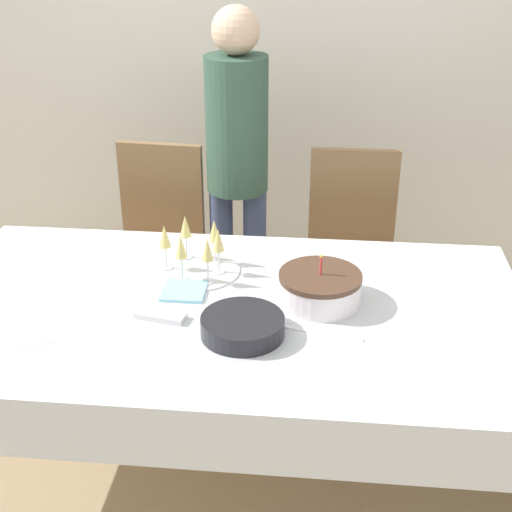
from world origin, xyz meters
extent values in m
plane|color=tan|center=(0.00, 0.00, 0.00)|extent=(12.00, 12.00, 0.00)
cube|color=silver|center=(0.00, 1.69, 1.35)|extent=(8.00, 0.05, 2.70)
cube|color=white|center=(0.00, 0.00, 0.71)|extent=(2.02, 1.10, 0.03)
cube|color=white|center=(0.00, 0.00, 0.62)|extent=(2.05, 1.13, 0.21)
cylinder|color=olive|center=(-0.95, 0.49, 0.35)|extent=(0.06, 0.06, 0.70)
cylinder|color=olive|center=(0.95, 0.49, 0.35)|extent=(0.06, 0.06, 0.70)
cube|color=olive|center=(-0.46, 0.80, 0.45)|extent=(0.45, 0.45, 0.04)
cube|color=olive|center=(-0.44, 0.99, 0.72)|extent=(0.40, 0.07, 0.50)
cylinder|color=olive|center=(-0.29, 0.61, 0.22)|extent=(0.04, 0.04, 0.43)
cylinder|color=olive|center=(-0.65, 0.63, 0.22)|extent=(0.04, 0.04, 0.43)
cylinder|color=olive|center=(-0.26, 0.97, 0.22)|extent=(0.04, 0.04, 0.43)
cylinder|color=olive|center=(-0.62, 0.99, 0.22)|extent=(0.04, 0.04, 0.43)
cube|color=olive|center=(0.46, 0.80, 0.45)|extent=(0.42, 0.42, 0.04)
cube|color=olive|center=(0.45, 0.99, 0.72)|extent=(0.40, 0.04, 0.50)
cylinder|color=olive|center=(0.64, 0.62, 0.22)|extent=(0.04, 0.04, 0.43)
cylinder|color=olive|center=(0.28, 0.62, 0.22)|extent=(0.04, 0.04, 0.43)
cylinder|color=olive|center=(0.63, 0.98, 0.22)|extent=(0.04, 0.04, 0.43)
cylinder|color=olive|center=(0.27, 0.98, 0.22)|extent=(0.04, 0.04, 0.43)
cylinder|color=white|center=(0.32, 0.06, 0.77)|extent=(0.28, 0.28, 0.09)
cylinder|color=#4C3323|center=(0.32, 0.06, 0.83)|extent=(0.28, 0.28, 0.02)
cylinder|color=#E53F3F|center=(0.32, 0.06, 0.87)|extent=(0.01, 0.01, 0.06)
sphere|color=#F9CC4C|center=(0.32, 0.06, 0.90)|extent=(0.01, 0.01, 0.01)
cylinder|color=silver|center=(-0.14, 0.24, 0.73)|extent=(0.32, 0.32, 0.01)
cylinder|color=silver|center=(-0.06, 0.23, 0.74)|extent=(0.05, 0.05, 0.00)
cylinder|color=silver|center=(-0.06, 0.23, 0.78)|extent=(0.01, 0.01, 0.08)
cone|color=#E0CC72|center=(-0.06, 0.23, 0.87)|extent=(0.04, 0.04, 0.08)
cylinder|color=silver|center=(-0.08, 0.31, 0.74)|extent=(0.05, 0.05, 0.00)
cylinder|color=silver|center=(-0.08, 0.31, 0.78)|extent=(0.01, 0.01, 0.08)
cone|color=#E0CC72|center=(-0.08, 0.31, 0.87)|extent=(0.04, 0.04, 0.08)
cylinder|color=silver|center=(-0.20, 0.34, 0.74)|extent=(0.05, 0.05, 0.00)
cylinder|color=silver|center=(-0.20, 0.34, 0.78)|extent=(0.01, 0.01, 0.08)
cone|color=#E0CC72|center=(-0.20, 0.34, 0.87)|extent=(0.04, 0.04, 0.08)
cylinder|color=silver|center=(-0.26, 0.24, 0.74)|extent=(0.05, 0.05, 0.00)
cylinder|color=silver|center=(-0.26, 0.24, 0.78)|extent=(0.01, 0.01, 0.08)
cone|color=#E0CC72|center=(-0.26, 0.24, 0.87)|extent=(0.04, 0.04, 0.08)
cylinder|color=silver|center=(-0.18, 0.16, 0.74)|extent=(0.05, 0.05, 0.00)
cylinder|color=silver|center=(-0.18, 0.16, 0.78)|extent=(0.01, 0.01, 0.08)
cone|color=#E0CC72|center=(-0.18, 0.16, 0.87)|extent=(0.04, 0.04, 0.08)
cylinder|color=silver|center=(-0.08, 0.15, 0.74)|extent=(0.05, 0.05, 0.00)
cylinder|color=silver|center=(-0.08, 0.15, 0.78)|extent=(0.01, 0.01, 0.08)
cone|color=#E0CC72|center=(-0.08, 0.15, 0.87)|extent=(0.04, 0.04, 0.08)
cylinder|color=black|center=(0.08, -0.17, 0.73)|extent=(0.27, 0.27, 0.01)
cylinder|color=black|center=(0.08, -0.17, 0.74)|extent=(0.27, 0.27, 0.01)
cylinder|color=black|center=(0.08, -0.17, 0.75)|extent=(0.27, 0.27, 0.01)
cylinder|color=black|center=(0.08, -0.17, 0.75)|extent=(0.27, 0.27, 0.01)
cylinder|color=black|center=(0.08, -0.17, 0.76)|extent=(0.27, 0.27, 0.01)
cylinder|color=black|center=(0.08, -0.17, 0.77)|extent=(0.27, 0.27, 0.01)
cylinder|color=black|center=(0.08, -0.17, 0.77)|extent=(0.27, 0.27, 0.01)
cylinder|color=black|center=(0.08, -0.17, 0.78)|extent=(0.27, 0.27, 0.01)
cylinder|color=black|center=(0.08, -0.17, 0.79)|extent=(0.27, 0.27, 0.01)
cube|color=silver|center=(0.32, -0.14, 0.73)|extent=(0.30, 0.09, 0.00)
cube|color=silver|center=(-0.20, -0.10, 0.74)|extent=(0.18, 0.09, 0.02)
cube|color=#8CC6E0|center=(-0.16, 0.07, 0.74)|extent=(0.15, 0.15, 0.01)
cylinder|color=#3F4C72|center=(-0.16, 0.99, 0.38)|extent=(0.11, 0.11, 0.77)
cylinder|color=#3F4C72|center=(0.00, 0.99, 0.38)|extent=(0.11, 0.11, 0.77)
cylinder|color=#335142|center=(-0.08, 0.99, 1.07)|extent=(0.28, 0.28, 0.61)
sphere|color=#D8B293|center=(-0.08, 0.99, 1.48)|extent=(0.21, 0.21, 0.21)
camera|label=1|loc=(0.31, -2.07, 1.97)|focal=50.00mm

